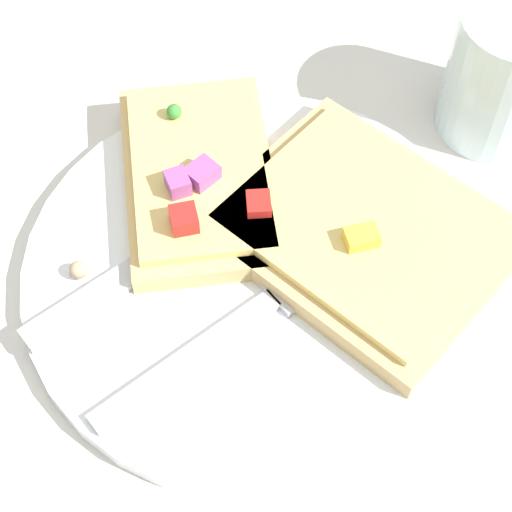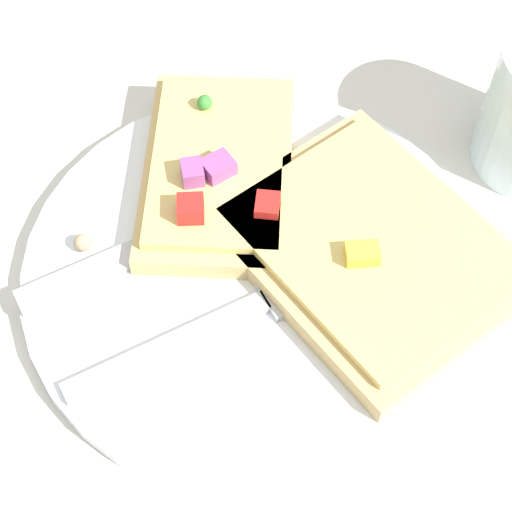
# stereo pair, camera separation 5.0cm
# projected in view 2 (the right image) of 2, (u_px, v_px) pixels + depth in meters

# --- Properties ---
(ground_plane) EXTENTS (4.00, 4.00, 0.00)m
(ground_plane) POSITION_uv_depth(u_px,v_px,m) (256.00, 276.00, 0.52)
(ground_plane) COLOR beige
(plate) EXTENTS (0.28, 0.28, 0.01)m
(plate) POSITION_uv_depth(u_px,v_px,m) (256.00, 270.00, 0.52)
(plate) COLOR white
(plate) RESTS_ON ground
(fork) EXTENTS (0.18, 0.12, 0.01)m
(fork) POSITION_uv_depth(u_px,v_px,m) (246.00, 310.00, 0.49)
(fork) COLOR #B7B7BC
(fork) RESTS_ON plate
(knife) EXTENTS (0.18, 0.12, 0.01)m
(knife) POSITION_uv_depth(u_px,v_px,m) (153.00, 246.00, 0.51)
(knife) COLOR #B7B7BC
(knife) RESTS_ON plate
(pizza_slice_main) EXTENTS (0.18, 0.20, 0.03)m
(pizza_slice_main) POSITION_uv_depth(u_px,v_px,m) (369.00, 248.00, 0.51)
(pizza_slice_main) COLOR tan
(pizza_slice_main) RESTS_ON plate
(pizza_slice_corner) EXTENTS (0.18, 0.15, 0.03)m
(pizza_slice_corner) POSITION_uv_depth(u_px,v_px,m) (217.00, 169.00, 0.54)
(pizza_slice_corner) COLOR tan
(pizza_slice_corner) RESTS_ON plate
(crumb_scatter) EXTENTS (0.12, 0.03, 0.01)m
(crumb_scatter) POSITION_uv_depth(u_px,v_px,m) (126.00, 208.00, 0.53)
(crumb_scatter) COLOR tan
(crumb_scatter) RESTS_ON plate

